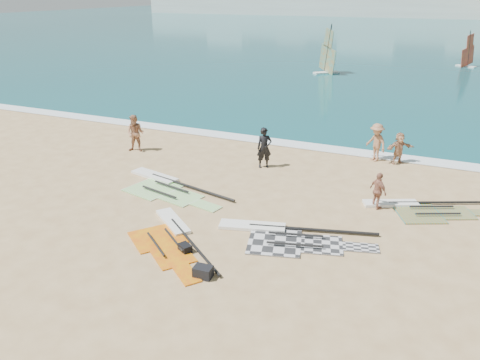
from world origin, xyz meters
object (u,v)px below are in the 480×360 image
at_px(gear_bag_near, 203,272).
at_px(beachgoer_mid, 376,142).
at_px(beachgoer_back, 378,191).
at_px(person_wetsuit, 264,148).
at_px(beachgoer_left, 135,133).
at_px(rig_orange, 420,208).
at_px(rig_green, 165,186).
at_px(gear_bag_far, 185,248).
at_px(beachgoer_right, 399,148).
at_px(rig_red, 171,237).
at_px(rig_grey, 282,235).

bearing_deg(gear_bag_near, beachgoer_mid, 76.33).
bearing_deg(beachgoer_mid, beachgoer_back, -41.92).
xyz_separation_m(person_wetsuit, beachgoer_left, (-7.23, -0.44, -0.01)).
distance_m(rig_orange, person_wetsuit, 7.74).
bearing_deg(beachgoer_left, beachgoer_mid, 3.17).
bearing_deg(rig_green, rig_orange, 24.70).
bearing_deg(gear_bag_far, beachgoer_right, 65.01).
height_order(rig_orange, beachgoer_back, beachgoer_back).
xyz_separation_m(rig_green, beachgoer_right, (9.14, 7.31, 0.75)).
xyz_separation_m(rig_green, rig_red, (2.70, -3.89, -0.00)).
xyz_separation_m(gear_bag_far, beachgoer_right, (5.51, 11.83, 0.67)).
relative_size(person_wetsuit, beachgoer_mid, 1.03).
bearing_deg(beachgoer_back, rig_grey, 95.03).
relative_size(gear_bag_near, person_wetsuit, 0.28).
height_order(person_wetsuit, beachgoer_mid, person_wetsuit).
bearing_deg(rig_green, gear_bag_near, -35.39).
relative_size(rig_orange, beachgoer_left, 2.63).
bearing_deg(gear_bag_far, beachgoer_left, 133.36).
distance_m(rig_orange, gear_bag_near, 9.57).
xyz_separation_m(beachgoer_mid, beachgoer_back, (0.97, -5.79, -0.21)).
height_order(beachgoer_left, beachgoer_right, beachgoer_left).
distance_m(rig_red, beachgoer_mid, 12.40).
bearing_deg(rig_red, beachgoer_back, 79.19).
xyz_separation_m(rig_grey, beachgoer_left, (-10.35, 5.83, 0.95)).
height_order(rig_red, beachgoer_left, beachgoer_left).
bearing_deg(rig_grey, beachgoer_left, 135.63).
xyz_separation_m(person_wetsuit, beachgoer_back, (5.82, -2.58, -0.24)).
bearing_deg(beachgoer_back, beachgoer_left, 31.94).
xyz_separation_m(beachgoer_left, beachgoer_right, (13.21, 3.68, -0.19)).
xyz_separation_m(rig_red, gear_bag_near, (2.17, -1.71, 0.13)).
bearing_deg(gear_bag_near, rig_grey, 67.60).
xyz_separation_m(gear_bag_far, person_wetsuit, (-0.46, 8.59, 0.87)).
height_order(rig_orange, gear_bag_far, gear_bag_far).
bearing_deg(rig_green, rig_red, -41.68).
distance_m(rig_grey, beachgoer_right, 9.96).
bearing_deg(rig_orange, rig_grey, -159.52).
distance_m(gear_bag_far, beachgoer_right, 13.07).
bearing_deg(rig_grey, person_wetsuit, 101.43).
distance_m(gear_bag_far, person_wetsuit, 8.65).
height_order(rig_red, beachgoer_right, beachgoer_right).
bearing_deg(beachgoer_left, rig_orange, -19.64).
xyz_separation_m(rig_grey, beachgoer_back, (2.70, 3.69, 0.71)).
height_order(gear_bag_near, beachgoer_mid, beachgoer_mid).
distance_m(gear_bag_far, beachgoer_left, 11.24).
bearing_deg(person_wetsuit, rig_orange, -47.26).
relative_size(beachgoer_mid, beachgoer_back, 1.28).
height_order(rig_green, gear_bag_near, gear_bag_near).
height_order(rig_grey, beachgoer_mid, beachgoer_mid).
xyz_separation_m(rig_orange, beachgoer_left, (-14.66, 1.54, 0.95)).
bearing_deg(beachgoer_back, gear_bag_far, 89.56).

